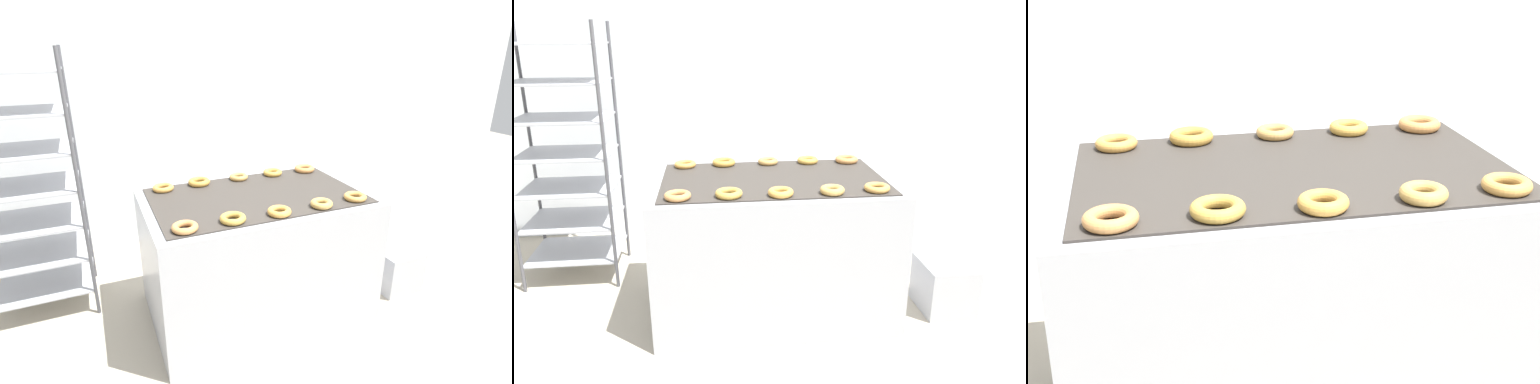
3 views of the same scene
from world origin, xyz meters
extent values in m
plane|color=#B2A893|center=(0.00, 0.00, 0.00)|extent=(14.00, 14.00, 0.00)
cube|color=silver|center=(0.00, 2.12, 1.40)|extent=(8.00, 0.05, 2.80)
cube|color=#A8AAB2|center=(0.00, 0.71, 0.43)|extent=(1.45, 0.92, 0.86)
cube|color=#38332D|center=(0.00, 0.71, 0.87)|extent=(1.33, 0.81, 0.01)
cube|color=#262628|center=(0.40, 0.29, 0.60)|extent=(0.12, 0.07, 0.10)
cylinder|color=#4C4C51|center=(-1.05, 1.08, 0.89)|extent=(0.02, 0.02, 1.79)
cylinder|color=#4C4C51|center=(-1.68, 1.60, 0.89)|extent=(0.02, 0.02, 1.79)
cylinder|color=#4C4C51|center=(-1.05, 1.60, 0.89)|extent=(0.02, 0.02, 1.79)
cube|color=#A8AAB2|center=(-1.37, 1.34, 0.18)|extent=(0.63, 0.52, 0.01)
cube|color=#A8AAB2|center=(-1.37, 1.34, 0.42)|extent=(0.63, 0.52, 0.01)
cube|color=#A8AAB2|center=(-1.37, 1.34, 0.67)|extent=(0.63, 0.52, 0.01)
cube|color=#A8AAB2|center=(-1.37, 1.34, 0.91)|extent=(0.63, 0.52, 0.01)
cube|color=#A8AAB2|center=(-1.37, 1.34, 1.16)|extent=(0.63, 0.52, 0.01)
cube|color=#A8AAB2|center=(-1.37, 1.34, 1.40)|extent=(0.63, 0.52, 0.01)
cube|color=#A8AAB2|center=(-1.37, 1.34, 1.64)|extent=(0.63, 0.52, 0.01)
cube|color=#A8AAB2|center=(1.09, 0.55, 0.16)|extent=(0.31, 0.35, 0.32)
torus|color=#CB894A|center=(-0.55, 0.38, 0.89)|extent=(0.14, 0.14, 0.04)
torus|color=gold|center=(-0.28, 0.38, 0.89)|extent=(0.15, 0.15, 0.04)
torus|color=gold|center=(0.00, 0.37, 0.89)|extent=(0.14, 0.14, 0.04)
torus|color=tan|center=(0.29, 0.37, 0.89)|extent=(0.14, 0.14, 0.04)
torus|color=gold|center=(0.55, 0.39, 0.89)|extent=(0.14, 0.14, 0.04)
torus|color=gold|center=(-0.54, 1.03, 0.89)|extent=(0.14, 0.14, 0.04)
torus|color=#BE8B37|center=(-0.29, 1.05, 0.89)|extent=(0.15, 0.15, 0.04)
torus|color=tan|center=(0.01, 1.05, 0.89)|extent=(0.13, 0.13, 0.04)
torus|color=gold|center=(0.28, 1.05, 0.89)|extent=(0.14, 0.14, 0.04)
torus|color=#CE8948|center=(0.54, 1.03, 0.89)|extent=(0.15, 0.15, 0.04)
camera|label=1|loc=(-0.95, -1.52, 1.81)|focal=28.00mm
camera|label=2|loc=(-0.36, -2.17, 1.72)|focal=35.00mm
camera|label=3|loc=(-0.47, -1.32, 1.60)|focal=50.00mm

